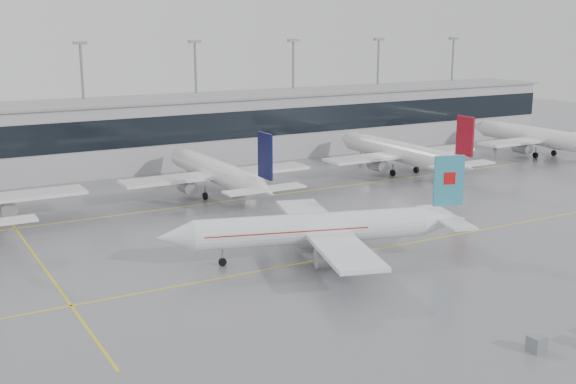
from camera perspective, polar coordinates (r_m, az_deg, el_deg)
ground at (r=81.93m, az=4.16°, el=-5.06°), size 320.00×320.00×0.00m
taxi_line_main at (r=81.93m, az=4.16°, el=-5.06°), size 120.00×0.25×0.01m
taxi_line_north at (r=107.19m, az=-4.75°, el=-0.71°), size 120.00×0.25×0.01m
taxi_line_cross at (r=84.67m, az=-19.09°, el=-5.17°), size 0.25×60.00×0.01m
terminal at (r=135.28m, az=-10.54°, el=4.59°), size 180.00×15.00×12.00m
terminal_glass at (r=128.02m, az=-9.45°, el=4.84°), size 180.00×0.20×5.00m
terminal_roof at (r=134.53m, az=-10.65°, el=7.20°), size 182.00×16.00×0.40m
light_masts at (r=140.08m, az=-11.48°, el=7.86°), size 156.40×1.00×22.60m
air_canada_jet at (r=79.91m, az=2.76°, el=-2.89°), size 34.95×28.27×11.07m
parked_jet_c at (r=109.66m, az=-5.60°, el=1.58°), size 29.64×36.96×11.72m
parked_jet_d at (r=127.64m, az=8.91°, el=3.11°), size 29.64×36.96×11.72m
parked_jet_e at (r=151.68m, az=19.38°, el=4.09°), size 29.64×36.96×11.72m
gse_unit at (r=62.03m, az=19.06°, el=-11.26°), size 1.35×1.26×1.30m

